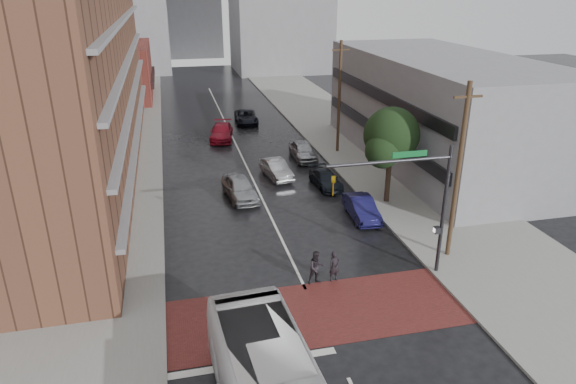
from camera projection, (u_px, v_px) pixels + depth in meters
ground at (320, 319)px, 23.96m from camera, size 160.00×160.00×0.00m
crosswalk at (317, 312)px, 24.41m from camera, size 14.00×5.00×0.02m
sidewalk_west at (108, 164)px, 44.02m from camera, size 9.00×90.00×0.15m
sidewalk_east at (361, 146)px, 48.89m from camera, size 9.00×90.00×0.15m
storefront_west at (120, 71)px, 68.74m from camera, size 8.00×16.00×7.00m
building_east at (440, 110)px, 43.77m from camera, size 11.00×26.00×9.00m
street_tree at (391, 139)px, 34.81m from camera, size 4.20×4.10×6.90m
signal_mast at (420, 194)px, 25.66m from camera, size 6.50×0.30×7.20m
utility_pole_near at (458, 172)px, 27.48m from camera, size 1.60×0.26×10.00m
utility_pole_far at (339, 97)px, 45.50m from camera, size 1.60×0.26×10.00m
pedestrian_a at (334, 266)px, 26.70m from camera, size 0.69×0.53×1.71m
pedestrian_b at (317, 268)px, 26.47m from camera, size 0.96×0.79×1.84m
car_travel_a at (240, 188)px, 37.02m from camera, size 2.50×5.00×1.64m
car_travel_b at (276, 169)px, 41.06m from camera, size 2.14×4.51×1.43m
car_travel_c at (221, 132)px, 51.03m from camera, size 2.99×5.50×1.51m
suv_travel at (246, 117)px, 56.95m from camera, size 2.61×5.20×1.41m
car_parked_near at (362, 208)px, 33.94m from camera, size 1.69×4.37×1.42m
car_parked_mid at (326, 179)px, 39.25m from camera, size 1.98×4.26×1.21m
car_parked_far at (303, 151)px, 45.27m from camera, size 1.92×4.69×1.59m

